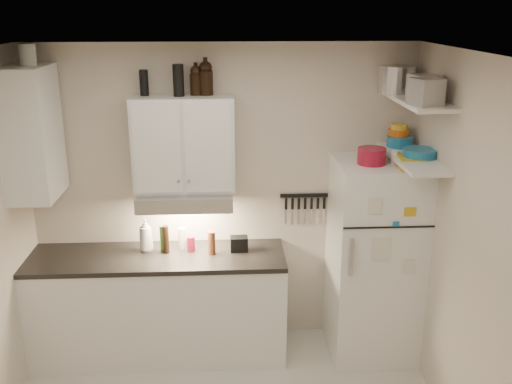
{
  "coord_description": "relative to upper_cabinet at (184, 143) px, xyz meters",
  "views": [
    {
      "loc": [
        0.03,
        -3.12,
        2.86
      ],
      "look_at": [
        0.25,
        0.9,
        1.55
      ],
      "focal_mm": 40.0,
      "sensor_mm": 36.0,
      "label": 1
    }
  ],
  "objects": [
    {
      "name": "bowl_orange",
      "position": [
        1.74,
        0.04,
        0.06
      ],
      "size": [
        0.17,
        0.17,
        0.05
      ],
      "primitive_type": "cylinder",
      "color": "#D45A13",
      "rests_on": "bowl_teal"
    },
    {
      "name": "dutch_oven",
      "position": [
        1.46,
        -0.24,
        -0.06
      ],
      "size": [
        0.28,
        0.28,
        0.13
      ],
      "primitive_type": "cylinder",
      "rotation": [
        0.0,
        0.0,
        0.31
      ],
      "color": "maroon",
      "rests_on": "fridge"
    },
    {
      "name": "side_cabinet",
      "position": [
        -1.14,
        -0.14,
        0.12
      ],
      "size": [
        0.33,
        0.55,
        1.0
      ],
      "primitive_type": "cube",
      "color": "white",
      "rests_on": "left_wall"
    },
    {
      "name": "soap_bottle",
      "position": [
        -0.34,
        -0.04,
        -0.74
      ],
      "size": [
        0.14,
        0.14,
        0.33
      ],
      "primitive_type": "imported",
      "rotation": [
        0.0,
        0.0,
        0.1
      ],
      "color": "white",
      "rests_on": "countertop"
    },
    {
      "name": "growler_b",
      "position": [
        0.18,
        0.05,
        0.51
      ],
      "size": [
        0.12,
        0.12,
        0.27
      ],
      "primitive_type": null,
      "rotation": [
        0.0,
        0.0,
        -0.08
      ],
      "color": "black",
      "rests_on": "upper_cabinet"
    },
    {
      "name": "countertop",
      "position": [
        -0.25,
        -0.14,
        -0.93
      ],
      "size": [
        2.1,
        0.62,
        0.04
      ],
      "primitive_type": "cube",
      "color": "black",
      "rests_on": "base_cabinet"
    },
    {
      "name": "bowl_yellow",
      "position": [
        1.74,
        0.04,
        0.11
      ],
      "size": [
        0.13,
        0.13,
        0.04
      ],
      "primitive_type": "cylinder",
      "color": "gold",
      "rests_on": "bowl_orange"
    },
    {
      "name": "base_cabinet",
      "position": [
        -0.25,
        -0.14,
        -1.39
      ],
      "size": [
        2.1,
        0.6,
        0.88
      ],
      "primitive_type": "cube",
      "color": "white",
      "rests_on": "floor"
    },
    {
      "name": "fridge",
      "position": [
        1.55,
        -0.18,
        -0.98
      ],
      "size": [
        0.7,
        0.68,
        1.7
      ],
      "primitive_type": "cube",
      "color": "white",
      "rests_on": "floor"
    },
    {
      "name": "back_wall",
      "position": [
        0.3,
        0.18,
        -0.53
      ],
      "size": [
        3.2,
        0.02,
        2.6
      ],
      "primitive_type": "cube",
      "color": "beige",
      "rests_on": "ground"
    },
    {
      "name": "ceiling",
      "position": [
        0.3,
        -1.33,
        0.78
      ],
      "size": [
        3.2,
        3.0,
        0.02
      ],
      "primitive_type": "cube",
      "color": "white",
      "rests_on": "ground"
    },
    {
      "name": "plates",
      "position": [
        1.8,
        -0.34,
        -0.02
      ],
      "size": [
        0.32,
        0.32,
        0.06
      ],
      "primitive_type": "cylinder",
      "rotation": [
        0.0,
        0.0,
        0.3
      ],
      "color": "#1B6C99",
      "rests_on": "shelf_lo"
    },
    {
      "name": "range_hood",
      "position": [
        0.0,
        -0.06,
        -0.44
      ],
      "size": [
        0.76,
        0.46,
        0.12
      ],
      "primitive_type": "cube",
      "color": "silver",
      "rests_on": "back_wall"
    },
    {
      "name": "stock_pot",
      "position": [
        1.68,
        0.01,
        0.49
      ],
      "size": [
        0.3,
        0.3,
        0.21
      ],
      "primitive_type": "cylinder",
      "rotation": [
        0.0,
        0.0,
        -0.03
      ],
      "color": "silver",
      "rests_on": "shelf_hi"
    },
    {
      "name": "thermos_a",
      "position": [
        -0.02,
        0.0,
        0.5
      ],
      "size": [
        0.11,
        0.11,
        0.24
      ],
      "primitive_type": "cylinder",
      "rotation": [
        0.0,
        0.0,
        0.37
      ],
      "color": "black",
      "rests_on": "upper_cabinet"
    },
    {
      "name": "thermos_b",
      "position": [
        -0.29,
        0.04,
        0.47
      ],
      "size": [
        0.08,
        0.08,
        0.2
      ],
      "primitive_type": "cylinder",
      "rotation": [
        0.0,
        0.0,
        0.25
      ],
      "color": "black",
      "rests_on": "upper_cabinet"
    },
    {
      "name": "tin_a",
      "position": [
        1.75,
        -0.43,
        0.49
      ],
      "size": [
        0.22,
        0.21,
        0.19
      ],
      "primitive_type": "cube",
      "rotation": [
        0.0,
        0.0,
        0.2
      ],
      "color": "#AAAAAD",
      "rests_on": "shelf_hi"
    },
    {
      "name": "side_jar",
      "position": [
        -1.1,
        -0.12,
        0.7
      ],
      "size": [
        0.15,
        0.15,
        0.16
      ],
      "primitive_type": "cylinder",
      "rotation": [
        0.0,
        0.0,
        0.31
      ],
      "color": "silver",
      "rests_on": "side_cabinet"
    },
    {
      "name": "upper_cabinet",
      "position": [
        0.0,
        0.0,
        0.0
      ],
      "size": [
        0.8,
        0.33,
        0.75
      ],
      "primitive_type": "cube",
      "color": "white",
      "rests_on": "back_wall"
    },
    {
      "name": "pepper_mill",
      "position": [
        0.2,
        -0.13,
        -0.81
      ],
      "size": [
        0.08,
        0.08,
        0.2
      ],
      "primitive_type": "cylinder",
      "rotation": [
        0.0,
        0.0,
        -0.39
      ],
      "color": "brown",
      "rests_on": "countertop"
    },
    {
      "name": "vinegar_bottle",
      "position": [
        -0.17,
        -0.09,
        -0.78
      ],
      "size": [
        0.06,
        0.06,
        0.24
      ],
      "primitive_type": "cylinder",
      "rotation": [
        0.0,
        0.0,
        0.3
      ],
      "color": "black",
      "rests_on": "countertop"
    },
    {
      "name": "knife_strip",
      "position": [
        1.0,
        0.15,
        -0.51
      ],
      "size": [
        0.42,
        0.02,
        0.03
      ],
      "primitive_type": "cube",
      "color": "black",
      "rests_on": "back_wall"
    },
    {
      "name": "bowl_teal",
      "position": [
        1.75,
        0.0,
        -0.01
      ],
      "size": [
        0.21,
        0.21,
        0.09
      ],
      "primitive_type": "cylinder",
      "color": "#1B6C99",
      "rests_on": "shelf_lo"
    },
    {
      "name": "oil_bottle",
      "position": [
        -0.2,
        -0.06,
        -0.79
      ],
      "size": [
        0.06,
        0.06,
        0.23
      ],
      "primitive_type": "cylinder",
      "rotation": [
        0.0,
        0.0,
        0.35
      ],
      "color": "#335C17",
      "rests_on": "countertop"
    },
    {
      "name": "shelf_lo",
      "position": [
        1.75,
        -0.31,
        -0.07
      ],
      "size": [
        0.3,
        0.95,
        0.03
      ],
      "primitive_type": "cube",
      "color": "white",
      "rests_on": "right_wall"
    },
    {
      "name": "clear_bottle",
      "position": [
        -0.05,
        -0.01,
        -0.81
      ],
      "size": [
        0.08,
        0.08,
        0.18
      ],
      "primitive_type": "cylinder",
      "rotation": [
        0.0,
        0.0,
        -0.37
      ],
      "color": "silver",
      "rests_on": "countertop"
    },
    {
      "name": "tin_b",
      "position": [
        1.71,
        -0.61,
        0.48
      ],
      "size": [
        0.23,
        0.23,
        0.18
      ],
      "primitive_type": "cube",
      "rotation": [
        0.0,
        0.0,
        0.32
      ],
      "color": "#AAAAAD",
      "rests_on": "shelf_hi"
    },
    {
      "name": "red_jar",
      "position": [
        0.03,
        -0.07,
        -0.84
      ],
      "size": [
        0.07,
        0.07,
        0.13
      ],
      "primitive_type": "cylinder",
      "rotation": [
        0.0,
        0.0,
        0.13
      ],
      "color": "maroon",
      "rests_on": "countertop"
    },
    {
      "name": "spice_jar",
      "position": [
        1.64,
        -0.24,
        -0.07
      ],
      "size": [
        0.06,
        0.06,
        0.1
      ],
      "primitive_type": "cylinder",
      "rotation": [
        0.0,
        0.0,
        0.03
      ],
      "color": "silver",
      "rests_on": "fridge"
    },
    {
      "name": "growler_a",
      "position": [
        0.11,
        0.05,
        0.49
      ],
      "size": [
        0.1,
        0.1,
        0.23
      ],
      "primitive_type": null,
      "rotation": [
        0.0,
        0.0,
        -0.06
      ],
      "color": "black",
      "rests_on": "upper_cabinet"
    },
    {
      "name": "right_wall",
      "position": [
        1.91,
        -1.33,
        -0.53
      ],
      "size": [
        0.02,
        3.0,
        2.6
      ],
      "primitive_type": "cube",
      "color": "beige",
      "rests_on": "ground"
    },
    {
      "name": "book_stack",
      "position": [
        1.73,
        -0.35,
        -0.08
      ],
      "size": [
        0.22,
        0.26,
        0.08
      ],
      "primitive_type": "cube",
      "rotation": [
        0.0,
        0.0,
        -0.11
      ],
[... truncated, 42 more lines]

